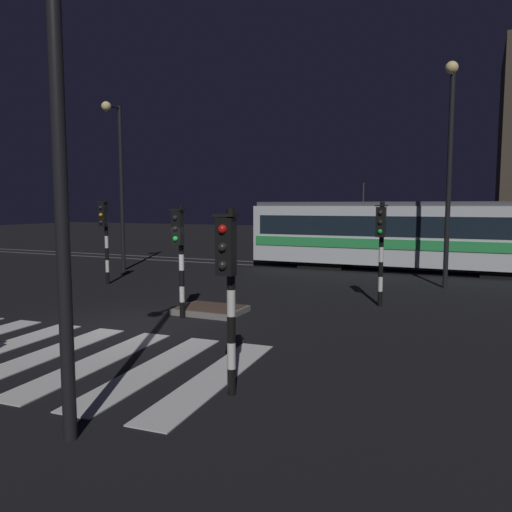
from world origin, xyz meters
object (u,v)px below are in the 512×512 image
(street_lamp_near_kerb, at_px, (41,86))
(street_lamp_trackside_left, at_px, (118,167))
(traffic_light_median_centre, at_px, (179,245))
(tram, at_px, (411,234))
(traffic_light_corner_far_right, at_px, (381,238))
(traffic_light_corner_near_right, at_px, (228,274))
(street_lamp_trackside_right, at_px, (450,152))
(traffic_light_corner_far_left, at_px, (105,229))

(street_lamp_near_kerb, bearing_deg, street_lamp_trackside_left, 126.63)
(traffic_light_median_centre, relative_size, tram, 0.20)
(street_lamp_trackside_left, distance_m, street_lamp_near_kerb, 17.73)
(traffic_light_corner_far_right, height_order, traffic_light_median_centre, traffic_light_corner_far_right)
(street_lamp_trackside_left, height_order, tram, street_lamp_trackside_left)
(traffic_light_corner_near_right, height_order, street_lamp_trackside_right, street_lamp_trackside_right)
(traffic_light_median_centre, xyz_separation_m, street_lamp_trackside_left, (-8.05, 7.35, 2.81))
(traffic_light_corner_far_left, xyz_separation_m, street_lamp_near_kerb, (8.41, -10.72, 2.31))
(street_lamp_trackside_right, bearing_deg, tram, 112.02)
(street_lamp_trackside_left, bearing_deg, traffic_light_corner_near_right, -44.94)
(traffic_light_corner_near_right, relative_size, street_lamp_near_kerb, 0.43)
(street_lamp_near_kerb, bearing_deg, traffic_light_corner_far_right, 78.68)
(traffic_light_corner_near_right, xyz_separation_m, street_lamp_trackside_right, (2.52, 12.57, 2.99))
(traffic_light_corner_near_right, bearing_deg, traffic_light_median_centre, 130.33)
(traffic_light_corner_far_right, relative_size, tram, 0.21)
(street_lamp_near_kerb, bearing_deg, traffic_light_corner_far_left, 128.12)
(street_lamp_trackside_right, distance_m, street_lamp_trackside_left, 14.36)
(tram, bearing_deg, traffic_light_corner_near_right, -92.43)
(traffic_light_corner_far_right, distance_m, street_lamp_near_kerb, 11.21)
(traffic_light_corner_far_left, xyz_separation_m, traffic_light_corner_near_right, (9.65, -8.29, -0.18))
(traffic_light_corner_far_left, xyz_separation_m, traffic_light_median_centre, (5.88, -3.85, -0.16))
(traffic_light_corner_near_right, xyz_separation_m, street_lamp_trackside_left, (-11.82, 11.80, 2.83))
(street_lamp_trackside_left, bearing_deg, traffic_light_corner_far_right, -15.33)
(traffic_light_corner_near_right, height_order, tram, tram)
(traffic_light_corner_far_left, bearing_deg, street_lamp_near_kerb, -51.88)
(traffic_light_corner_far_left, bearing_deg, tram, 40.06)
(street_lamp_trackside_right, xyz_separation_m, street_lamp_trackside_left, (-14.34, -0.78, -0.17))
(traffic_light_corner_far_left, distance_m, street_lamp_trackside_right, 13.21)
(street_lamp_trackside_right, bearing_deg, traffic_light_corner_near_right, -101.32)
(street_lamp_near_kerb, bearing_deg, tram, 84.23)
(traffic_light_corner_far_right, bearing_deg, tram, 91.22)
(traffic_light_corner_far_right, height_order, traffic_light_corner_near_right, traffic_light_corner_far_right)
(street_lamp_trackside_left, height_order, street_lamp_near_kerb, street_lamp_trackside_left)
(street_lamp_trackside_right, distance_m, tram, 5.79)
(traffic_light_corner_far_left, distance_m, tram, 13.56)
(traffic_light_corner_far_right, xyz_separation_m, traffic_light_corner_near_right, (-0.91, -8.31, -0.10))
(traffic_light_corner_far_right, bearing_deg, traffic_light_corner_near_right, -96.23)
(traffic_light_median_centre, bearing_deg, tram, 70.33)
(traffic_light_corner_far_left, relative_size, traffic_light_corner_near_right, 1.09)
(street_lamp_trackside_left, bearing_deg, traffic_light_median_centre, -42.41)
(traffic_light_corner_far_right, height_order, street_lamp_trackside_left, street_lamp_trackside_left)
(street_lamp_trackside_left, bearing_deg, street_lamp_trackside_right, 3.10)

